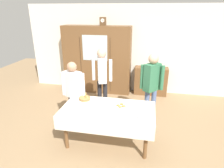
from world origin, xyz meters
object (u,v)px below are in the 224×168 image
(wall_cabinet, at_px, (97,60))
(book_stack, at_px, (152,67))
(mantel_clock, at_px, (103,21))
(tea_cup_back_edge, at_px, (140,117))
(pastry_plate, at_px, (121,106))
(spoon_mid_left, at_px, (143,114))
(person_by_cabinet, at_px, (73,89))
(bread_basket, at_px, (85,98))
(bookshelf_low, at_px, (151,81))
(person_beside_shelf, at_px, (152,82))
(tea_cup_mid_right, at_px, (96,102))
(spoon_mid_right, at_px, (74,109))
(tea_cup_far_right, at_px, (114,115))
(person_behind_table_right, at_px, (102,74))
(dining_table, at_px, (108,114))

(wall_cabinet, relative_size, book_stack, 10.36)
(mantel_clock, xyz_separation_m, book_stack, (1.50, 0.05, -1.30))
(tea_cup_back_edge, relative_size, pastry_plate, 0.46)
(spoon_mid_left, bearing_deg, person_by_cabinet, 162.43)
(wall_cabinet, height_order, person_by_cabinet, wall_cabinet)
(bread_basket, bearing_deg, bookshelf_low, 59.68)
(spoon_mid_left, bearing_deg, person_beside_shelf, 82.90)
(tea_cup_mid_right, distance_m, spoon_mid_right, 0.47)
(bread_basket, height_order, pastry_plate, bread_basket)
(pastry_plate, relative_size, spoon_mid_left, 2.35)
(tea_cup_far_right, bearing_deg, book_stack, 77.53)
(mantel_clock, bearing_deg, tea_cup_back_edge, -64.95)
(person_behind_table_right, xyz_separation_m, person_by_cabinet, (-0.42, -0.87, -0.08))
(person_behind_table_right, bearing_deg, person_beside_shelf, -15.54)
(tea_cup_back_edge, distance_m, spoon_mid_left, 0.18)
(book_stack, distance_m, tea_cup_mid_right, 2.68)
(wall_cabinet, distance_m, person_by_cabinet, 2.17)
(person_behind_table_right, bearing_deg, spoon_mid_left, -50.93)
(tea_cup_mid_right, height_order, bread_basket, bread_basket)
(mantel_clock, bearing_deg, tea_cup_mid_right, -80.16)
(wall_cabinet, xyz_separation_m, spoon_mid_right, (0.28, -2.72, -0.28))
(person_by_cabinet, bearing_deg, tea_cup_far_right, -32.82)
(tea_cup_mid_right, height_order, spoon_mid_right, tea_cup_mid_right)
(dining_table, relative_size, spoon_mid_left, 14.96)
(mantel_clock, xyz_separation_m, person_by_cabinet, (-0.15, -2.16, -1.28))
(tea_cup_mid_right, bearing_deg, tea_cup_far_right, -43.28)
(dining_table, relative_size, tea_cup_far_right, 13.70)
(tea_cup_back_edge, relative_size, person_behind_table_right, 0.08)
(book_stack, height_order, spoon_mid_left, book_stack)
(person_behind_table_right, bearing_deg, spoon_mid_right, -97.88)
(bookshelf_low, relative_size, tea_cup_far_right, 7.70)
(pastry_plate, bearing_deg, bread_basket, 168.45)
(spoon_mid_right, relative_size, person_by_cabinet, 0.08)
(wall_cabinet, bearing_deg, bookshelf_low, 1.70)
(mantel_clock, distance_m, spoon_mid_left, 3.31)
(bookshelf_low, relative_size, bread_basket, 4.17)
(wall_cabinet, relative_size, bookshelf_low, 2.11)
(tea_cup_back_edge, bearing_deg, person_behind_table_right, 124.44)
(person_by_cabinet, bearing_deg, tea_cup_back_edge, -24.09)
(dining_table, bearing_deg, tea_cup_mid_right, 144.87)
(tea_cup_far_right, height_order, person_by_cabinet, person_by_cabinet)
(mantel_clock, height_order, tea_cup_far_right, mantel_clock)
(dining_table, xyz_separation_m, bookshelf_low, (0.81, 2.64, -0.22))
(tea_cup_mid_right, height_order, person_behind_table_right, person_behind_table_right)
(tea_cup_mid_right, distance_m, person_behind_table_right, 1.14)
(tea_cup_mid_right, height_order, pastry_plate, tea_cup_mid_right)
(spoon_mid_right, bearing_deg, person_behind_table_right, 82.12)
(dining_table, xyz_separation_m, spoon_mid_left, (0.67, -0.05, 0.11))
(wall_cabinet, distance_m, book_stack, 1.71)
(spoon_mid_right, bearing_deg, bread_basket, 81.46)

